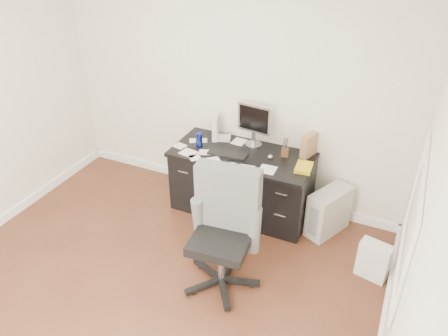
% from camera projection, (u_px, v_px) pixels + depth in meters
% --- Properties ---
extents(ground, '(4.00, 4.00, 0.00)m').
position_uv_depth(ground, '(137.00, 304.00, 3.83)').
color(ground, '#482517').
rests_on(ground, ground).
extents(room_shell, '(4.02, 4.02, 2.71)m').
position_uv_depth(room_shell, '(118.00, 135.00, 2.98)').
color(room_shell, silver).
rests_on(room_shell, ground).
extents(desk, '(1.50, 0.70, 0.75)m').
position_uv_depth(desk, '(242.00, 181.00, 4.80)').
color(desk, black).
rests_on(desk, ground).
extents(loose_papers, '(1.10, 0.60, 0.00)m').
position_uv_depth(loose_papers, '(223.00, 151.00, 4.65)').
color(loose_papers, white).
rests_on(loose_papers, desk).
extents(lcd_monitor, '(0.40, 0.26, 0.48)m').
position_uv_depth(lcd_monitor, '(254.00, 125.00, 4.64)').
color(lcd_monitor, '#B5B5BA').
rests_on(lcd_monitor, desk).
extents(keyboard, '(0.42, 0.16, 0.02)m').
position_uv_depth(keyboard, '(228.00, 154.00, 4.57)').
color(keyboard, black).
rests_on(keyboard, desk).
extents(computer_mouse, '(0.06, 0.06, 0.06)m').
position_uv_depth(computer_mouse, '(270.00, 157.00, 4.49)').
color(computer_mouse, '#B5B5BA').
rests_on(computer_mouse, desk).
extents(travel_mug, '(0.08, 0.08, 0.16)m').
position_uv_depth(travel_mug, '(199.00, 140.00, 4.70)').
color(travel_mug, navy).
rests_on(travel_mug, desk).
extents(white_binder, '(0.17, 0.25, 0.27)m').
position_uv_depth(white_binder, '(216.00, 127.00, 4.85)').
color(white_binder, silver).
rests_on(white_binder, desk).
extents(magazine_file, '(0.16, 0.23, 0.24)m').
position_uv_depth(magazine_file, '(309.00, 145.00, 4.51)').
color(magazine_file, '#8F6745').
rests_on(magazine_file, desk).
extents(pen_cup, '(0.10, 0.10, 0.21)m').
position_uv_depth(pen_cup, '(285.00, 147.00, 4.51)').
color(pen_cup, '#543218').
rests_on(pen_cup, desk).
extents(yellow_book, '(0.19, 0.24, 0.04)m').
position_uv_depth(yellow_book, '(305.00, 168.00, 4.33)').
color(yellow_book, yellow).
rests_on(yellow_book, desk).
extents(paper_remote, '(0.28, 0.23, 0.02)m').
position_uv_depth(paper_remote, '(241.00, 168.00, 4.34)').
color(paper_remote, white).
rests_on(paper_remote, desk).
extents(office_chair, '(0.71, 0.71, 1.15)m').
position_uv_depth(office_chair, '(221.00, 235.00, 3.75)').
color(office_chair, '#4C4E4B').
rests_on(office_chair, ground).
extents(pc_tower, '(0.41, 0.55, 0.50)m').
position_uv_depth(pc_tower, '(329.00, 212.00, 4.57)').
color(pc_tower, '#B6B2A4').
rests_on(pc_tower, ground).
extents(shopping_bag, '(0.32, 0.26, 0.38)m').
position_uv_depth(shopping_bag, '(373.00, 260.00, 4.03)').
color(shopping_bag, silver).
rests_on(shopping_bag, ground).
extents(wicker_basket, '(0.40, 0.40, 0.40)m').
position_uv_depth(wicker_basket, '(219.00, 185.00, 5.09)').
color(wicker_basket, '#4A2E16').
rests_on(wicker_basket, ground).
extents(desk_printer, '(0.32, 0.26, 0.18)m').
position_uv_depth(desk_printer, '(298.00, 209.00, 4.87)').
color(desk_printer, slate).
rests_on(desk_printer, ground).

